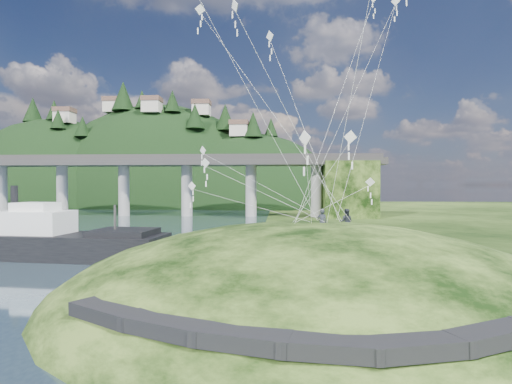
{
  "coord_description": "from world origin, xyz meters",
  "views": [
    {
      "loc": [
        5.83,
        -24.81,
        7.54
      ],
      "look_at": [
        4.0,
        6.0,
        7.0
      ],
      "focal_mm": 28.0,
      "sensor_mm": 36.0,
      "label": 1
    }
  ],
  "objects": [
    {
      "name": "ground",
      "position": [
        0.0,
        0.0,
        0.0
      ],
      "size": [
        320.0,
        320.0,
        0.0
      ],
      "primitive_type": "plane",
      "color": "black",
      "rests_on": "ground"
    },
    {
      "name": "grass_hill",
      "position": [
        8.0,
        2.0,
        -1.5
      ],
      "size": [
        36.0,
        32.0,
        13.0
      ],
      "color": "black",
      "rests_on": "ground"
    },
    {
      "name": "footpath",
      "position": [
        7.46,
        -9.74,
        2.08
      ],
      "size": [
        22.29,
        5.84,
        0.83
      ],
      "color": "black",
      "rests_on": "ground"
    },
    {
      "name": "bridge",
      "position": [
        -26.46,
        70.07,
        9.7
      ],
      "size": [
        160.0,
        11.0,
        15.0
      ],
      "color": "#2D2B2B",
      "rests_on": "ground"
    },
    {
      "name": "far_ridge",
      "position": [
        -43.58,
        122.17,
        -7.44
      ],
      "size": [
        153.0,
        70.0,
        94.5
      ],
      "color": "black",
      "rests_on": "ground"
    },
    {
      "name": "work_barge",
      "position": [
        -16.86,
        14.73,
        1.88
      ],
      "size": [
        21.81,
        7.66,
        7.49
      ],
      "color": "black",
      "rests_on": "ground"
    },
    {
      "name": "wooden_dock",
      "position": [
        -2.25,
        6.96,
        0.38
      ],
      "size": [
        12.1,
        4.86,
        0.86
      ],
      "color": "#311E14",
      "rests_on": "ground"
    },
    {
      "name": "kite_flyers",
      "position": [
        10.16,
        4.15,
        5.83
      ],
      "size": [
        2.92,
        3.0,
        2.0
      ],
      "color": "#252932",
      "rests_on": "ground"
    },
    {
      "name": "kite_swarm",
      "position": [
        6.09,
        5.06,
        16.6
      ],
      "size": [
        18.86,
        14.42,
        20.52
      ],
      "color": "white",
      "rests_on": "ground"
    }
  ]
}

